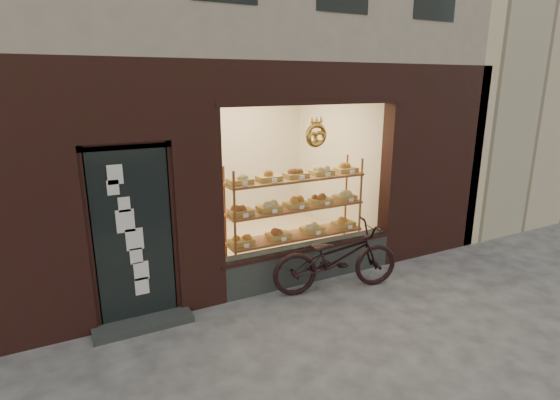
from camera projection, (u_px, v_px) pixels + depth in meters
ground at (378, 367)px, 4.50m from camera, size 90.00×90.00×0.00m
neighbor_right at (528, 21)px, 12.31m from camera, size 12.00×7.00×9.00m
display_shelf at (296, 215)px, 6.65m from camera, size 2.20×0.45×1.70m
bicycle at (336, 258)px, 6.07m from camera, size 1.92×1.00×0.96m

